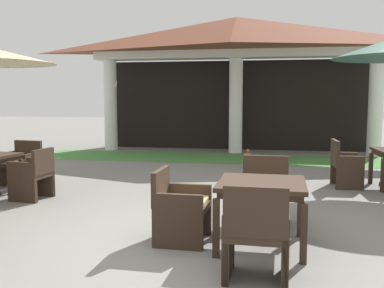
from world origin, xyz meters
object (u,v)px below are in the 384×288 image
(patio_table_mid_left, at_px, (262,190))
(patio_chair_near_foreground_west, at_px, (345,165))
(patio_chair_far_back_east, at_px, (33,175))
(patio_chair_mid_left_south, at_px, (256,235))
(patio_chair_mid_left_north, at_px, (265,193))
(patio_chair_far_back_north, at_px, (22,164))
(terracotta_urn, at_px, (248,160))
(patio_chair_mid_left_west, at_px, (180,207))

(patio_table_mid_left, bearing_deg, patio_chair_near_foreground_west, 68.23)
(patio_chair_near_foreground_west, relative_size, patio_table_mid_left, 0.91)
(patio_table_mid_left, xyz_separation_m, patio_chair_far_back_east, (-3.78, 1.65, -0.25))
(patio_chair_mid_left_south, distance_m, patio_chair_far_back_east, 4.57)
(patio_chair_mid_left_south, bearing_deg, patio_table_mid_left, 90.00)
(patio_chair_mid_left_north, bearing_deg, patio_chair_far_back_north, -19.76)
(patio_chair_mid_left_south, bearing_deg, terracotta_urn, 95.08)
(patio_chair_near_foreground_west, relative_size, patio_chair_mid_left_west, 1.05)
(patio_chair_mid_left_south, xyz_separation_m, terracotta_urn, (-0.46, 6.51, -0.23))
(patio_table_mid_left, xyz_separation_m, patio_chair_mid_left_south, (-0.02, -0.95, -0.23))
(patio_chair_near_foreground_west, relative_size, terracotta_urn, 1.97)
(patio_chair_far_back_north, xyz_separation_m, terracotta_urn, (4.18, 2.84, -0.21))
(patio_chair_mid_left_south, xyz_separation_m, patio_chair_far_back_east, (-3.77, 2.59, -0.03))
(patio_table_mid_left, distance_m, patio_chair_mid_left_west, 0.98)
(patio_chair_far_back_east, relative_size, patio_chair_far_back_north, 1.01)
(patio_chair_far_back_north, relative_size, terracotta_urn, 1.86)
(patio_chair_near_foreground_west, distance_m, patio_chair_mid_left_north, 3.04)
(patio_chair_near_foreground_west, xyz_separation_m, patio_chair_mid_left_south, (-1.47, -4.58, 0.01))
(patio_chair_near_foreground_west, xyz_separation_m, patio_chair_far_back_east, (-5.24, -1.99, -0.02))
(patio_chair_near_foreground_west, height_order, patio_table_mid_left, patio_chair_near_foreground_west)
(patio_chair_near_foreground_west, height_order, patio_chair_far_back_north, patio_chair_near_foreground_west)
(patio_chair_mid_left_north, distance_m, terracotta_urn, 4.64)
(patio_chair_mid_left_north, distance_m, patio_chair_far_back_north, 5.00)
(patio_chair_mid_left_west, height_order, terracotta_urn, patio_chair_mid_left_west)
(terracotta_urn, bearing_deg, patio_chair_far_back_north, -145.85)
(terracotta_urn, bearing_deg, patio_chair_mid_left_south, -85.97)
(patio_chair_mid_left_west, xyz_separation_m, patio_chair_far_back_north, (-3.71, 2.71, -0.01))
(patio_chair_near_foreground_west, relative_size, patio_chair_mid_left_north, 1.00)
(patio_chair_far_back_east, xyz_separation_m, terracotta_urn, (3.31, 3.92, -0.21))
(patio_table_mid_left, bearing_deg, patio_chair_mid_left_south, -91.05)
(patio_chair_mid_left_south, distance_m, terracotta_urn, 6.53)
(patio_chair_far_back_east, bearing_deg, patio_chair_mid_left_west, -113.89)
(patio_chair_far_back_east, distance_m, terracotta_urn, 5.13)
(patio_chair_near_foreground_west, bearing_deg, patio_chair_mid_left_north, -31.36)
(patio_chair_mid_left_north, xyz_separation_m, patio_chair_far_back_east, (-3.80, 0.70, -0.00))
(patio_table_mid_left, relative_size, patio_chair_far_back_north, 1.17)
(patio_chair_mid_left_south, height_order, patio_chair_mid_left_west, patio_chair_mid_left_south)
(terracotta_urn, bearing_deg, patio_chair_mid_left_west, -94.84)
(patio_table_mid_left, height_order, terracotta_urn, patio_table_mid_left)
(patio_chair_mid_left_north, bearing_deg, patio_chair_mid_left_south, 90.00)
(patio_chair_mid_left_north, xyz_separation_m, patio_chair_mid_left_west, (-0.96, -0.93, 0.00))
(patio_chair_mid_left_north, height_order, patio_chair_mid_left_south, patio_chair_mid_left_south)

